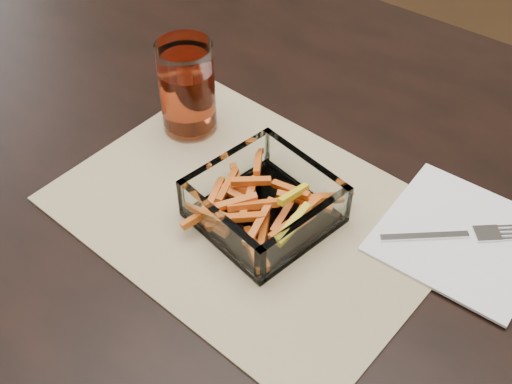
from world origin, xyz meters
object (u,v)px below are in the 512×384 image
at_px(fork, 460,235).
at_px(tumbler, 187,91).
at_px(dining_table, 251,192).
at_px(glass_bowl, 264,205).

bearing_deg(fork, tumbler, -125.06).
height_order(tumbler, fork, tumbler).
bearing_deg(dining_table, glass_bowl, -45.96).
bearing_deg(glass_bowl, dining_table, 134.04).
bearing_deg(glass_bowl, fork, 28.68).
distance_m(glass_bowl, fork, 0.23).
relative_size(dining_table, glass_bowl, 9.41).
height_order(dining_table, fork, fork).
height_order(glass_bowl, tumbler, tumbler).
xyz_separation_m(tumbler, fork, (0.38, 0.03, -0.05)).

